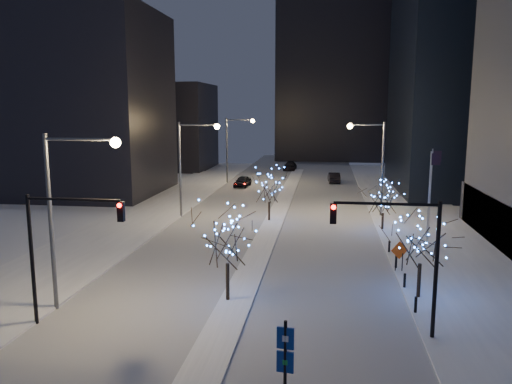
% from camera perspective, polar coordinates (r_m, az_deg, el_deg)
% --- Properties ---
extents(ground, '(160.00, 160.00, 0.00)m').
position_cam_1_polar(ground, '(26.30, -4.07, -16.03)').
color(ground, white).
rests_on(ground, ground).
extents(road, '(20.00, 130.00, 0.02)m').
position_cam_1_polar(road, '(59.50, 2.95, -1.50)').
color(road, '#9DA2AB').
rests_on(road, ground).
extents(median, '(2.00, 80.00, 0.15)m').
position_cam_1_polar(median, '(54.61, 2.49, -2.42)').
color(median, white).
rests_on(median, ground).
extents(east_sidewalk, '(10.00, 90.00, 0.15)m').
position_cam_1_polar(east_sidewalk, '(45.73, 20.36, -5.37)').
color(east_sidewalk, white).
rests_on(east_sidewalk, ground).
extents(west_sidewalk, '(8.00, 90.00, 0.15)m').
position_cam_1_polar(west_sidewalk, '(48.54, -15.44, -4.27)').
color(west_sidewalk, white).
rests_on(west_sidewalk, ground).
extents(filler_west_near, '(22.00, 18.00, 24.00)m').
position_cam_1_polar(filler_west_near, '(71.33, -19.92, 9.46)').
color(filler_west_near, black).
rests_on(filler_west_near, ground).
extents(filler_west_far, '(18.00, 16.00, 16.00)m').
position_cam_1_polar(filler_west_far, '(98.30, -10.54, 7.37)').
color(filler_west_far, black).
rests_on(filler_west_far, ground).
extents(horizon_block, '(24.00, 14.00, 42.00)m').
position_cam_1_polar(horizon_block, '(115.61, 8.68, 14.16)').
color(horizon_block, black).
rests_on(horizon_block, ground).
extents(street_lamp_w_near, '(4.40, 0.56, 10.00)m').
position_cam_1_polar(street_lamp_w_near, '(29.23, -20.78, -0.63)').
color(street_lamp_w_near, '#595E66').
rests_on(street_lamp_w_near, ground).
extents(street_lamp_w_mid, '(4.40, 0.56, 10.00)m').
position_cam_1_polar(street_lamp_w_mid, '(52.34, -7.59, 4.10)').
color(street_lamp_w_mid, '#595E66').
rests_on(street_lamp_w_mid, ground).
extents(street_lamp_w_far, '(4.40, 0.56, 10.00)m').
position_cam_1_polar(street_lamp_w_far, '(76.64, -2.58, 5.85)').
color(street_lamp_w_far, '#595E66').
rests_on(street_lamp_w_far, ground).
extents(street_lamp_east, '(3.90, 0.56, 10.00)m').
position_cam_1_polar(street_lamp_east, '(53.66, 13.35, 4.01)').
color(street_lamp_east, '#595E66').
rests_on(street_lamp_east, ground).
extents(traffic_signal_west, '(5.26, 0.43, 7.00)m').
position_cam_1_polar(traffic_signal_west, '(27.63, -21.65, -4.93)').
color(traffic_signal_west, black).
rests_on(traffic_signal_west, ground).
extents(traffic_signal_east, '(5.26, 0.43, 7.00)m').
position_cam_1_polar(traffic_signal_east, '(25.36, 16.57, -5.90)').
color(traffic_signal_east, black).
rests_on(traffic_signal_east, ground).
extents(flagpoles, '(1.35, 2.60, 8.00)m').
position_cam_1_polar(flagpoles, '(41.80, 19.33, -0.04)').
color(flagpoles, silver).
rests_on(flagpoles, east_sidewalk).
extents(bollards, '(0.16, 12.16, 0.90)m').
position_cam_1_polar(bollards, '(35.26, 16.15, -8.60)').
color(bollards, black).
rests_on(bollards, east_sidewalk).
extents(car_near, '(2.35, 4.78, 1.57)m').
position_cam_1_polar(car_near, '(73.48, -1.54, 1.22)').
color(car_near, black).
rests_on(car_near, ground).
extents(car_mid, '(1.99, 4.92, 1.59)m').
position_cam_1_polar(car_mid, '(78.55, 8.89, 1.65)').
color(car_mid, black).
rests_on(car_mid, ground).
extents(car_far, '(2.39, 5.45, 1.56)m').
position_cam_1_polar(car_far, '(93.52, 3.91, 2.97)').
color(car_far, black).
rests_on(car_far, ground).
extents(holiday_tree_median_near, '(4.94, 4.94, 5.71)m').
position_cam_1_polar(holiday_tree_median_near, '(29.13, -3.31, -5.17)').
color(holiday_tree_median_near, black).
rests_on(holiday_tree_median_near, median).
extents(holiday_tree_median_far, '(4.93, 4.93, 5.36)m').
position_cam_1_polar(holiday_tree_median_far, '(50.20, 1.52, 0.63)').
color(holiday_tree_median_far, black).
rests_on(holiday_tree_median_far, median).
extents(holiday_tree_plaza_near, '(4.09, 4.09, 5.31)m').
position_cam_1_polar(holiday_tree_plaza_near, '(31.14, 18.36, -5.20)').
color(holiday_tree_plaza_near, black).
rests_on(holiday_tree_plaza_near, east_sidewalk).
extents(holiday_tree_plaza_far, '(4.90, 4.90, 4.60)m').
position_cam_1_polar(holiday_tree_plaza_far, '(47.96, 14.37, -0.72)').
color(holiday_tree_plaza_far, black).
rests_on(holiday_tree_plaza_far, east_sidewalk).
extents(wayfinding_sign, '(0.65, 0.17, 3.65)m').
position_cam_1_polar(wayfinding_sign, '(19.49, 3.36, -18.28)').
color(wayfinding_sign, black).
rests_on(wayfinding_sign, ground).
extents(construction_sign, '(1.22, 0.49, 2.12)m').
position_cam_1_polar(construction_sign, '(36.29, 16.07, -6.72)').
color(construction_sign, black).
rests_on(construction_sign, east_sidewalk).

